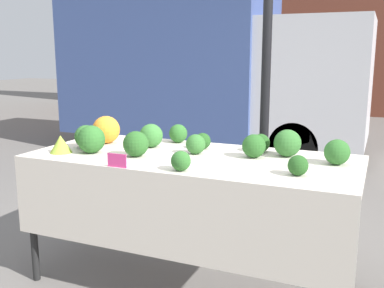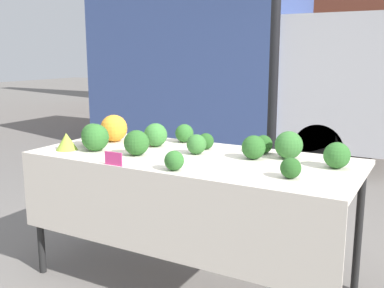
{
  "view_description": "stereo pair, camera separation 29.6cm",
  "coord_description": "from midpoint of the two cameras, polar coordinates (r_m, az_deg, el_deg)",
  "views": [
    {
      "loc": [
        1.14,
        -2.67,
        1.57
      ],
      "look_at": [
        0.0,
        0.0,
        0.99
      ],
      "focal_mm": 42.0,
      "sensor_mm": 36.0,
      "label": 1
    },
    {
      "loc": [
        1.41,
        -2.54,
        1.57
      ],
      "look_at": [
        0.0,
        0.0,
        0.99
      ],
      "focal_mm": 42.0,
      "sensor_mm": 36.0,
      "label": 2
    }
  ],
  "objects": [
    {
      "name": "ground_plane",
      "position": [
        3.3,
        2.68,
        -17.05
      ],
      "size": [
        40.0,
        40.0,
        0.0
      ],
      "primitive_type": "plane",
      "color": "slate"
    },
    {
      "name": "tent_pole",
      "position": [
        3.44,
        12.6,
        3.83
      ],
      "size": [
        0.07,
        0.07,
        2.27
      ],
      "color": "black",
      "rests_on": "ground_plane"
    },
    {
      "name": "parked_truck",
      "position": [
        7.28,
        6.04,
        10.2
      ],
      "size": [
        4.7,
        1.83,
        2.75
      ],
      "color": "#384C84",
      "rests_on": "ground_plane"
    },
    {
      "name": "market_table",
      "position": [
        2.94,
        2.2,
        -3.8
      ],
      "size": [
        2.16,
        0.94,
        0.91
      ],
      "color": "beige",
      "rests_on": "ground_plane"
    },
    {
      "name": "orange_cauliflower",
      "position": [
        3.47,
        -7.51,
        1.97
      ],
      "size": [
        0.21,
        0.21,
        0.21
      ],
      "color": "orange",
      "rests_on": "market_table"
    },
    {
      "name": "romanesco_head",
      "position": [
        3.23,
        -13.16,
        0.29
      ],
      "size": [
        0.15,
        0.15,
        0.12
      ],
      "color": "#93B238",
      "rests_on": "market_table"
    },
    {
      "name": "broccoli_head_0",
      "position": [
        3.02,
        3.31,
        -0.05
      ],
      "size": [
        0.13,
        0.13,
        0.13
      ],
      "color": "#336B2D",
      "rests_on": "market_table"
    },
    {
      "name": "broccoli_head_1",
      "position": [
        2.98,
        -4.26,
        0.12
      ],
      "size": [
        0.17,
        0.17,
        0.17
      ],
      "color": "#285B23",
      "rests_on": "market_table"
    },
    {
      "name": "broccoli_head_2",
      "position": [
        2.82,
        20.82,
        -1.39
      ],
      "size": [
        0.16,
        0.16,
        0.16
      ],
      "color": "#2D6628",
      "rests_on": "market_table"
    },
    {
      "name": "broccoli_head_3",
      "position": [
        3.15,
        -9.59,
        0.8
      ],
      "size": [
        0.19,
        0.19,
        0.19
      ],
      "color": "#2D6628",
      "rests_on": "market_table"
    },
    {
      "name": "broccoli_head_4",
      "position": [
        2.92,
        10.72,
        -0.45
      ],
      "size": [
        0.15,
        0.15,
        0.15
      ],
      "color": "#285B23",
      "rests_on": "market_table"
    },
    {
      "name": "broccoli_head_5",
      "position": [
        3.41,
        1.5,
        1.35
      ],
      "size": [
        0.14,
        0.14,
        0.14
      ],
      "color": "#2D6628",
      "rests_on": "market_table"
    },
    {
      "name": "broccoli_head_6",
      "position": [
        2.97,
        15.0,
        -0.16
      ],
      "size": [
        0.18,
        0.18,
        0.18
      ],
      "color": "#336B2D",
      "rests_on": "market_table"
    },
    {
      "name": "broccoli_head_7",
      "position": [
        3.09,
        11.76,
        -0.07
      ],
      "size": [
        0.13,
        0.13,
        0.13
      ],
      "color": "#23511E",
      "rests_on": "market_table"
    },
    {
      "name": "broccoli_head_8",
      "position": [
        3.18,
        4.43,
        0.33
      ],
      "size": [
        0.11,
        0.11,
        0.11
      ],
      "color": "#23511E",
      "rests_on": "market_table"
    },
    {
      "name": "broccoli_head_9",
      "position": [
        3.26,
        -2.07,
        1.14
      ],
      "size": [
        0.17,
        0.17,
        0.17
      ],
      "color": "#387533",
      "rests_on": "market_table"
    },
    {
      "name": "broccoli_head_10",
      "position": [
        2.52,
        15.74,
        -3.0
      ],
      "size": [
        0.12,
        0.12,
        0.12
      ],
      "color": "#23511E",
      "rests_on": "market_table"
    },
    {
      "name": "broccoli_head_11",
      "position": [
        3.33,
        -10.05,
        1.14
      ],
      "size": [
        0.17,
        0.17,
        0.17
      ],
      "color": "#336B2D",
      "rests_on": "market_table"
    },
    {
      "name": "broccoli_head_12",
      "position": [
        2.59,
        0.98,
        -2.16
      ],
      "size": [
        0.12,
        0.12,
        0.12
      ],
      "color": "#2D6628",
      "rests_on": "market_table"
    },
    {
      "name": "price_sign",
      "position": [
        2.73,
        -6.91,
        -1.9
      ],
      "size": [
        0.13,
        0.01,
        0.08
      ],
      "color": "#E53D84",
      "rests_on": "market_table"
    }
  ]
}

